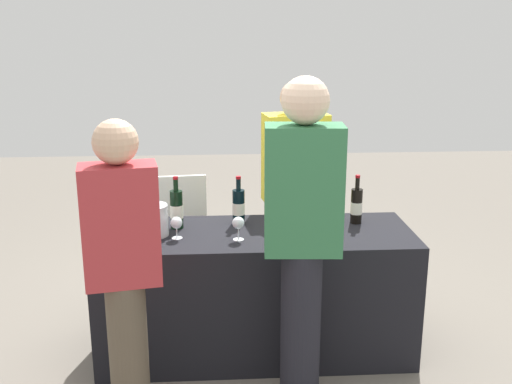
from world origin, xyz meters
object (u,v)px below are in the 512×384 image
guest_1 (303,233)px  wine_glass_0 (148,226)px  wine_bottle_1 (177,209)px  wine_glass_2 (238,224)px  wine_bottle_2 (239,206)px  wine_bottle_3 (299,206)px  wine_bottle_5 (356,206)px  wine_bottle_0 (140,207)px  ice_bucket (152,220)px  wine_glass_1 (176,224)px  menu_board (177,238)px  server_pouring (295,191)px  wine_bottle_4 (317,205)px  guest_0 (123,266)px

guest_1 → wine_glass_0: bearing=156.5°
wine_bottle_1 → wine_glass_2: (0.37, -0.24, -0.02)m
guest_1 → wine_bottle_2: bearing=116.1°
wine_bottle_3 → wine_bottle_5: bearing=-4.0°
wine_bottle_0 → wine_bottle_1: (0.22, -0.05, -0.00)m
ice_bucket → wine_bottle_2: bearing=20.4°
wine_bottle_1 → wine_glass_1: (0.01, -0.19, -0.03)m
wine_bottle_2 → menu_board: 0.87m
menu_board → wine_glass_0: bearing=-101.3°
wine_bottle_0 → wine_glass_0: size_ratio=2.41×
wine_bottle_1 → wine_glass_0: (-0.15, -0.24, -0.03)m
wine_bottle_5 → server_pouring: 0.55m
wine_bottle_5 → wine_glass_0: 1.29m
ice_bucket → wine_bottle_5: bearing=6.9°
wine_bottle_2 → wine_bottle_5: bearing=-3.1°
wine_bottle_0 → wine_bottle_2: (0.60, 0.01, -0.01)m
wine_bottle_1 → menu_board: wine_bottle_1 is taller
wine_bottle_0 → guest_1: 1.15m
wine_bottle_3 → wine_bottle_4: size_ratio=0.95×
wine_glass_0 → ice_bucket: ice_bucket is taller
wine_bottle_0 → server_pouring: (1.01, 0.40, -0.03)m
server_pouring → menu_board: bearing=-23.4°
wine_bottle_0 → wine_glass_2: wine_bottle_0 is taller
wine_bottle_4 → wine_bottle_2: bearing=-180.0°
wine_bottle_0 → wine_bottle_3: 0.98m
wine_glass_0 → server_pouring: (0.93, 0.70, -0.00)m
wine_bottle_5 → wine_glass_0: (-1.26, -0.26, -0.02)m
server_pouring → guest_0: server_pouring is taller
wine_bottle_1 → wine_bottle_3: size_ratio=1.08×
wine_bottle_1 → ice_bucket: size_ratio=1.74×
server_pouring → guest_1: 1.13m
wine_bottle_4 → wine_bottle_3: bearing=-172.7°
guest_1 → server_pouring: bearing=88.6°
wine_bottle_1 → wine_bottle_2: 0.39m
ice_bucket → menu_board: 0.91m
wine_bottle_3 → menu_board: wine_bottle_3 is taller
wine_bottle_3 → wine_bottle_5: size_ratio=0.97×
wine_glass_1 → guest_0: guest_0 is taller
wine_bottle_5 → wine_glass_2: wine_bottle_5 is taller
wine_glass_2 → server_pouring: (0.41, 0.70, -0.01)m
wine_glass_0 → wine_bottle_0: bearing=105.2°
server_pouring → menu_board: 0.96m
wine_bottle_0 → guest_1: guest_1 is taller
wine_bottle_4 → menu_board: 1.19m
wine_glass_0 → guest_1: size_ratio=0.08×
wine_bottle_1 → ice_bucket: bearing=-137.3°
wine_bottle_0 → wine_bottle_4: (1.10, 0.01, -0.01)m
wine_glass_0 → ice_bucket: size_ratio=0.73×
wine_bottle_1 → guest_0: size_ratio=0.21×
wine_bottle_3 → wine_bottle_4: wine_bottle_4 is taller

